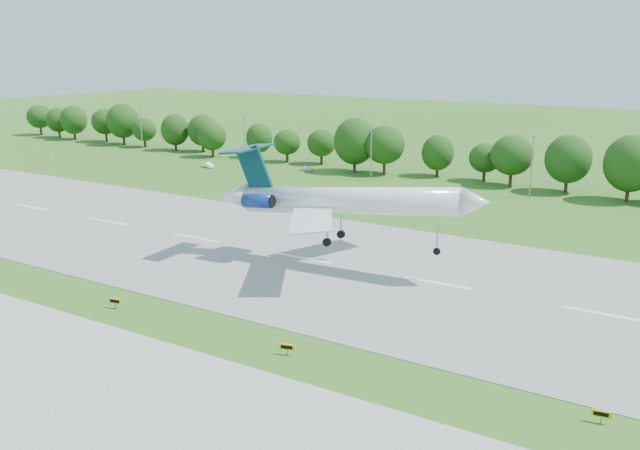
{
  "coord_description": "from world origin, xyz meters",
  "views": [
    {
      "loc": [
        52.79,
        -54.45,
        29.19
      ],
      "look_at": [
        7.14,
        18.0,
        7.35
      ],
      "focal_mm": 40.0,
      "sensor_mm": 36.0,
      "label": 1
    }
  ],
  "objects_px": {
    "airliner": "(335,199)",
    "service_vehicle_a": "(208,165)",
    "taxi_sign_left": "(115,301)",
    "service_vehicle_b": "(307,169)"
  },
  "relations": [
    {
      "from": "service_vehicle_a",
      "to": "taxi_sign_left",
      "type": "bearing_deg",
      "value": -128.45
    },
    {
      "from": "taxi_sign_left",
      "to": "service_vehicle_b",
      "type": "relative_size",
      "value": 0.5
    },
    {
      "from": "airliner",
      "to": "service_vehicle_b",
      "type": "height_order",
      "value": "airliner"
    },
    {
      "from": "service_vehicle_a",
      "to": "service_vehicle_b",
      "type": "bearing_deg",
      "value": -52.14
    },
    {
      "from": "service_vehicle_a",
      "to": "service_vehicle_b",
      "type": "distance_m",
      "value": 24.71
    },
    {
      "from": "taxi_sign_left",
      "to": "service_vehicle_b",
      "type": "bearing_deg",
      "value": 98.41
    },
    {
      "from": "service_vehicle_a",
      "to": "service_vehicle_b",
      "type": "height_order",
      "value": "service_vehicle_a"
    },
    {
      "from": "taxi_sign_left",
      "to": "airliner",
      "type": "bearing_deg",
      "value": 53.92
    },
    {
      "from": "airliner",
      "to": "service_vehicle_b",
      "type": "distance_m",
      "value": 74.54
    },
    {
      "from": "airliner",
      "to": "service_vehicle_a",
      "type": "distance_m",
      "value": 84.39
    }
  ]
}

